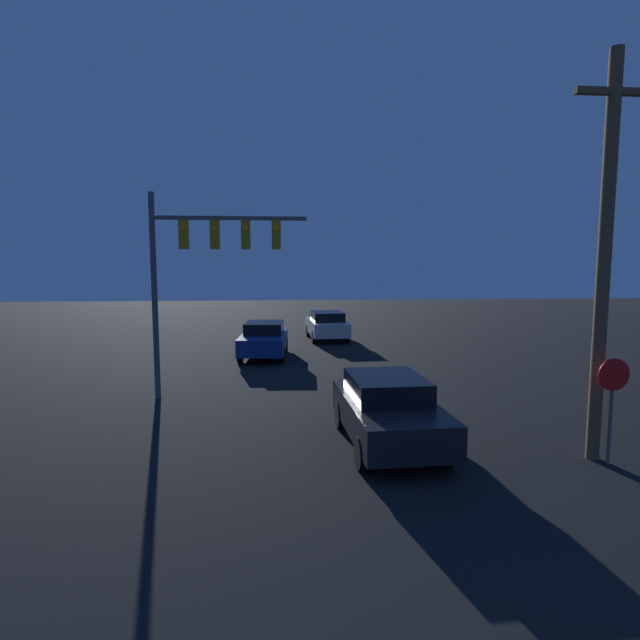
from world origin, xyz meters
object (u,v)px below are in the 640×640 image
object	(u,v)px
car_mid	(264,339)
car_far	(327,325)
stop_sign	(612,391)
utility_pole	(604,254)
car_near	(388,410)
traffic_signal_mast	(202,256)

from	to	relation	value
car_mid	car_far	world-z (taller)	same
car_mid	car_far	distance (m)	6.27
car_mid	stop_sign	xyz separation A→B (m)	(7.69, -13.31, 0.76)
car_mid	utility_pole	bearing A→B (deg)	124.02
car_near	car_far	xyz separation A→B (m)	(0.19, 16.94, 0.00)
car_mid	stop_sign	bearing A→B (deg)	123.76
car_mid	traffic_signal_mast	distance (m)	8.14
car_near	car_mid	size ratio (longest dim) A/B	0.99
utility_pole	car_mid	bearing A→B (deg)	120.28
car_near	utility_pole	size ratio (longest dim) A/B	0.51
car_near	utility_pole	bearing A→B (deg)	161.35
car_far	stop_sign	bearing A→B (deg)	-80.62
stop_sign	utility_pole	size ratio (longest dim) A/B	0.27
car_mid	car_far	xyz separation A→B (m)	(3.44, 5.24, 0.00)
traffic_signal_mast	stop_sign	size ratio (longest dim) A/B	2.81
car_near	car_mid	distance (m)	12.14
car_near	car_mid	world-z (taller)	same
car_mid	stop_sign	size ratio (longest dim) A/B	1.95
car_far	traffic_signal_mast	distance (m)	13.82
traffic_signal_mast	car_far	bearing A→B (deg)	67.36
traffic_signal_mast	utility_pole	bearing A→B (deg)	-32.53
traffic_signal_mast	car_near	bearing A→B (deg)	-43.23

